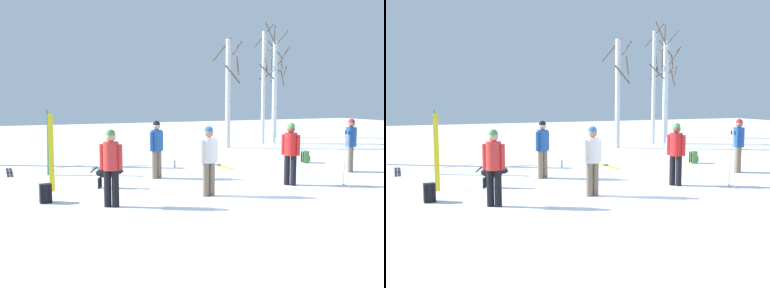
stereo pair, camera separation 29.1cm
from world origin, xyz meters
TOP-DOWN VIEW (x-y plane):
  - ground_plane at (0.00, 0.00)m, footprint 60.00×60.00m
  - person_0 at (-3.33, -0.30)m, footprint 0.46×0.34m
  - person_1 at (1.75, 0.20)m, footprint 0.35×0.44m
  - person_2 at (4.84, 1.28)m, footprint 0.43×0.36m
  - person_3 at (-0.88, -0.14)m, footprint 0.51×0.34m
  - person_4 at (-1.26, 2.65)m, footprint 0.48×0.34m
  - dog at (-2.92, 1.75)m, footprint 0.82×0.48m
  - ski_pair_planted_0 at (-4.13, 4.57)m, footprint 0.12×0.25m
  - ski_pair_planted_1 at (-4.33, 1.93)m, footprint 0.13×0.07m
  - ski_pair_lying_0 at (-5.25, 5.47)m, footprint 0.18×1.84m
  - ski_pair_lying_1 at (1.52, 4.18)m, footprint 0.35×1.85m
  - ski_poles_0 at (2.94, -0.65)m, footprint 0.07×0.23m
  - backpack_0 at (4.77, 3.50)m, footprint 0.32×0.29m
  - backpack_1 at (-4.63, 0.69)m, footprint 0.27×0.30m
  - water_bottle_0 at (-0.03, 4.35)m, footprint 0.07×0.07m
  - birch_tree_1 at (4.47, 8.97)m, footprint 1.27×1.27m
  - birch_tree_2 at (7.02, 9.93)m, footprint 1.23×1.42m
  - birch_tree_3 at (7.72, 10.01)m, footprint 1.39×1.41m
  - birch_tree_4 at (9.57, 12.79)m, footprint 1.45×1.36m

SIDE VIEW (x-z plane):
  - ground_plane at x=0.00m, z-range 0.00..0.00m
  - ski_pair_lying_1 at x=1.52m, z-range -0.01..0.03m
  - ski_pair_lying_0 at x=-5.25m, z-range -0.01..0.03m
  - water_bottle_0 at x=-0.03m, z-range -0.01..0.24m
  - backpack_0 at x=4.77m, z-range -0.01..0.43m
  - backpack_1 at x=-4.63m, z-range -0.01..0.43m
  - dog at x=-2.92m, z-range 0.10..0.67m
  - ski_poles_0 at x=2.94m, z-range 0.05..1.57m
  - person_0 at x=-3.33m, z-range 0.12..1.84m
  - person_1 at x=1.75m, z-range 0.12..1.84m
  - person_2 at x=4.84m, z-range 0.12..1.84m
  - person_3 at x=-0.88m, z-range 0.12..1.84m
  - person_4 at x=-1.26m, z-range 0.12..1.84m
  - ski_pair_planted_1 at x=-4.33m, z-range -0.01..1.99m
  - ski_pair_planted_0 at x=-4.13m, z-range -0.01..2.00m
  - birch_tree_1 at x=4.47m, z-range 0.10..5.29m
  - birch_tree_3 at x=7.72m, z-range -0.09..5.68m
  - birch_tree_4 at x=9.57m, z-range 0.14..5.76m
  - birch_tree_2 at x=7.02m, z-range 0.04..6.13m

